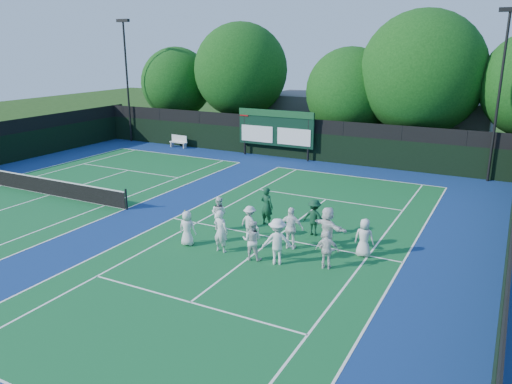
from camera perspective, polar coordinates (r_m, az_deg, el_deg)
The scene contains 32 objects.
ground at distance 20.98m, azimuth 1.02°, elevation -6.19°, with size 120.00×120.00×0.00m, color #1B3D10.
court_apron at distance 24.82m, azimuth -10.39°, elevation -2.81°, with size 34.00×32.00×0.01m, color navy.
near_court at distance 21.81m, azimuth 2.21°, elevation -5.27°, with size 11.05×23.85×0.01m.
left_court at distance 30.25m, azimuth -22.44°, elevation -0.29°, with size 11.05×23.85×0.01m.
back_fence at distance 37.02m, azimuth 3.92°, elevation 5.96°, with size 34.00×0.08×3.00m.
divider_fence_right at distance 19.50m, azimuth 26.96°, elevation -5.59°, with size 0.08×32.00×3.00m.
scoreboard at distance 36.92m, azimuth 2.24°, elevation 7.27°, with size 6.00×0.21×3.55m.
clubhouse at distance 43.10m, azimuth 13.25°, elevation 7.92°, with size 18.00×6.00×4.00m, color #535458.
light_pole_left at distance 44.43m, azimuth -14.61°, elevation 13.65°, with size 1.20×0.30×10.12m.
light_pole_right at distance 33.07m, azimuth 26.25°, elevation 11.73°, with size 1.20×0.30×10.12m.
tennis_net at distance 30.13m, azimuth -22.54°, elevation 0.59°, with size 11.30×0.10×1.10m.
bench at distance 41.44m, azimuth -8.81°, elevation 5.79°, with size 1.62×0.56×1.01m.
tree_a at distance 45.98m, azimuth -8.85°, elevation 12.03°, with size 6.24×6.24×7.96m.
tree_b at distance 42.32m, azimuth -1.50°, elevation 13.47°, with size 7.70×7.70×9.93m.
tree_c at distance 38.73m, azimuth 10.94°, elevation 10.90°, with size 6.63×6.63×8.01m.
tree_d at distance 37.46m, azimuth 18.68°, elevation 12.38°, with size 8.66×8.66×10.52m.
tennis_ball_0 at distance 21.96m, azimuth -8.08°, elevation -5.21°, with size 0.07×0.07×0.07m, color #CAE51B.
tennis_ball_1 at distance 23.40m, azimuth 8.74°, elevation -3.85°, with size 0.07×0.07×0.07m, color #CAE51B.
tennis_ball_3 at distance 25.47m, azimuth -8.15°, elevation -2.13°, with size 0.07×0.07×0.07m, color #CAE51B.
tennis_ball_4 at distance 24.09m, azimuth 6.73°, elevation -3.17°, with size 0.07×0.07×0.07m, color #CAE51B.
player_front_0 at distance 21.01m, azimuth -7.86°, elevation -4.12°, with size 0.73×0.48×1.50m, color silver.
player_front_1 at distance 20.16m, azimuth -4.05°, elevation -4.48°, with size 0.65×0.43×1.78m, color silver.
player_front_2 at distance 19.43m, azimuth -0.46°, elevation -5.53°, with size 0.78×0.61×1.61m, color silver.
player_front_3 at distance 19.03m, azimuth 2.45°, elevation -5.68°, with size 1.18×0.68×1.83m, color white.
player_front_4 at distance 18.87m, azimuth 8.13°, elevation -6.57°, with size 0.88×0.37×1.50m, color silver.
player_back_0 at distance 22.59m, azimuth -4.26°, elevation -2.45°, with size 0.75×0.59×1.55m, color white.
player_back_1 at distance 21.50m, azimuth -0.71°, elevation -3.50°, with size 0.96×0.55×1.48m, color silver.
player_back_2 at distance 20.46m, azimuth 4.05°, elevation -4.16°, with size 1.04×0.43×1.78m, color white.
player_back_3 at distance 20.53m, azimuth 8.18°, elevation -4.15°, with size 1.70×0.54×1.83m, color white.
player_back_4 at distance 20.18m, azimuth 12.26°, elevation -5.14°, with size 0.76×0.50×1.56m, color silver.
coach_left at distance 23.09m, azimuth 1.25°, elevation -1.66°, with size 0.66×0.43×1.81m, color #103C24.
coach_right at distance 22.03m, azimuth 6.66°, elevation -2.91°, with size 1.05×0.61×1.63m, color #103A23.
Camera 1 is at (8.69, -17.30, 8.08)m, focal length 35.00 mm.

